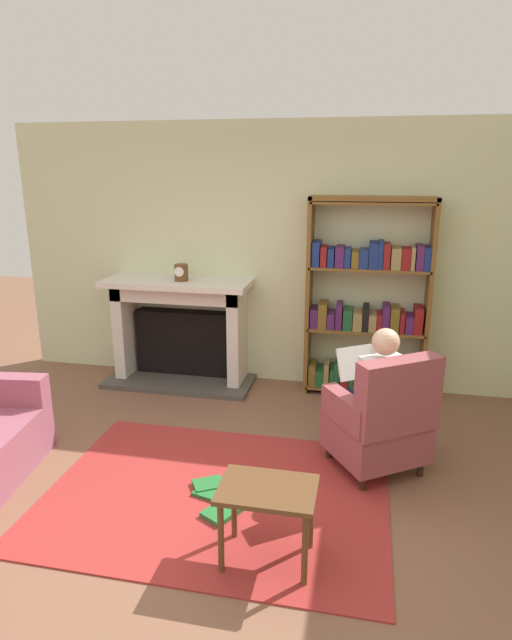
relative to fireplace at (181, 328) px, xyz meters
name	(u,v)px	position (x,y,z in m)	size (l,w,h in m)	color
ground	(204,521)	(0.95, -2.30, -0.59)	(14.00, 14.00, 0.00)	brown
back_wall	(273,257)	(0.95, 0.25, 0.76)	(5.60, 0.10, 2.70)	beige
area_rug	(217,494)	(0.95, -2.00, -0.59)	(2.40, 1.80, 0.01)	#A42D2A
fireplace	(181,328)	(0.00, 0.00, 0.00)	(1.57, 0.64, 1.13)	#4C4742
mantel_clock	(181,273)	(0.06, -0.10, 0.62)	(0.14, 0.14, 0.17)	brown
bookshelf	(367,305)	(1.93, 0.03, 0.34)	(1.19, 0.32, 1.98)	brown
armchair_reading	(382,421)	(2.08, -1.45, -0.17)	(0.88, 0.87, 0.97)	#331E14
seated_reader	(374,391)	(2.01, -1.35, 0.03)	(0.55, 0.59, 1.14)	white
side_table	(267,500)	(1.42, -2.57, -0.18)	(0.56, 0.39, 0.49)	brown
scattered_books	(221,494)	(0.99, -2.03, -0.57)	(0.48, 0.59, 0.04)	#267233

